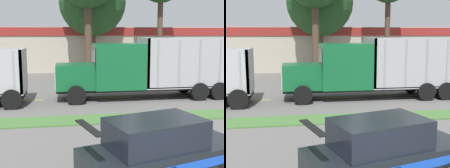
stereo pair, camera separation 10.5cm
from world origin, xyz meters
The scene contains 7 objects.
grass_verge centered at (0.00, 8.54, 0.03)m, with size 120.00×1.56×0.06m, color #477538.
centre_line_3 centered at (-4.71, 13.32, 0.00)m, with size 2.40×0.14×0.01m, color yellow.
centre_line_4 centered at (0.69, 13.32, 0.00)m, with size 2.40×0.14×0.01m, color yellow.
centre_line_5 centered at (6.09, 13.32, 0.00)m, with size 2.40×0.14×0.01m, color yellow.
dump_truck_trail centered at (1.95, 12.99, 1.70)m, with size 11.38×2.77×3.62m.
rally_car centered at (0.07, 2.37, 0.87)m, with size 4.68×2.89×1.77m.
store_building_backdrop centered at (1.35, 32.12, 2.25)m, with size 37.35×12.10×4.50m.
Camera 2 is at (-2.32, -5.10, 3.90)m, focal length 50.00 mm.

